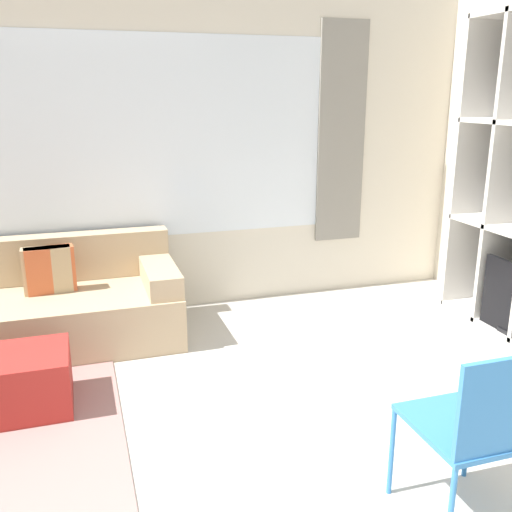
% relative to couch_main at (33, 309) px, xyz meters
% --- Properties ---
extents(wall_back, '(6.84, 0.11, 2.70)m').
position_rel_couch_main_xyz_m(wall_back, '(0.92, 0.48, 1.08)').
color(wall_back, beige).
rests_on(wall_back, ground_plane).
extents(couch_main, '(2.09, 0.88, 0.75)m').
position_rel_couch_main_xyz_m(couch_main, '(0.00, 0.00, 0.00)').
color(couch_main, tan).
rests_on(couch_main, ground_plane).
extents(ottoman, '(0.60, 0.48, 0.35)m').
position_rel_couch_main_xyz_m(ottoman, '(-0.05, -0.95, -0.10)').
color(ottoman, '#A82823').
rests_on(ottoman, ground_plane).
extents(folding_chair, '(0.44, 0.46, 0.86)m').
position_rel_couch_main_xyz_m(folding_chair, '(1.86, -2.56, 0.24)').
color(folding_chair, '#3375B7').
rests_on(folding_chair, ground_plane).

